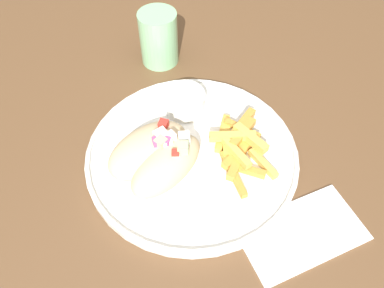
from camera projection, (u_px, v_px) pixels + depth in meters
name	position (u px, v px, depth m)	size (l,w,h in m)	color
table	(165.00, 183.00, 0.63)	(1.33, 1.33, 0.77)	brown
napkin	(302.00, 233.00, 0.49)	(0.18, 0.12, 0.00)	white
plate	(192.00, 154.00, 0.56)	(0.32, 0.32, 0.02)	white
pita_sandwich_near	(167.00, 164.00, 0.52)	(0.14, 0.09, 0.06)	beige
pita_sandwich_far	(149.00, 149.00, 0.53)	(0.14, 0.09, 0.05)	beige
fries_pile	(239.00, 145.00, 0.55)	(0.11, 0.13, 0.03)	gold
sauce_ramekin	(185.00, 100.00, 0.60)	(0.07, 0.07, 0.04)	white
water_glass	(159.00, 40.00, 0.68)	(0.07, 0.07, 0.10)	#8CCC93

